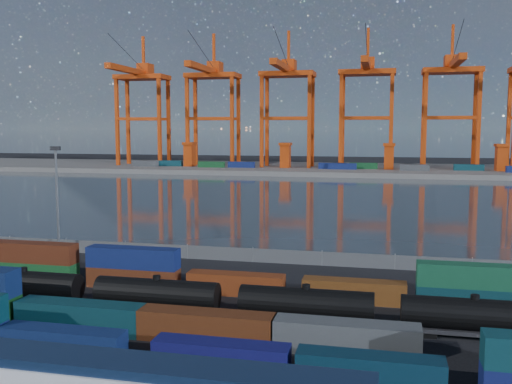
# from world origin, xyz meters

# --- Properties ---
(ground) EXTENTS (700.00, 700.00, 0.00)m
(ground) POSITION_xyz_m (0.00, 0.00, 0.00)
(ground) COLOR black
(ground) RESTS_ON ground
(harbor_water) EXTENTS (700.00, 700.00, 0.00)m
(harbor_water) POSITION_xyz_m (0.00, 105.00, 0.01)
(harbor_water) COLOR #2A353D
(harbor_water) RESTS_ON ground
(far_quay) EXTENTS (700.00, 70.00, 2.00)m
(far_quay) POSITION_xyz_m (0.00, 210.00, 1.00)
(far_quay) COLOR #514F4C
(far_quay) RESTS_ON ground
(distant_mountains) EXTENTS (2470.00, 1100.00, 520.00)m
(distant_mountains) POSITION_xyz_m (63.02, 1600.00, 220.29)
(distant_mountains) COLOR #1E2630
(distant_mountains) RESTS_ON ground
(container_row_south) EXTENTS (125.40, 2.24, 4.77)m
(container_row_south) POSITION_xyz_m (-8.75, -9.02, 1.99)
(container_row_south) COLOR #404245
(container_row_south) RESTS_ON ground
(container_row_mid) EXTENTS (141.66, 2.57, 5.47)m
(container_row_mid) POSITION_xyz_m (-4.39, -3.07, 1.86)
(container_row_mid) COLOR #434749
(container_row_mid) RESTS_ON ground
(container_row_north) EXTENTS (140.74, 2.32, 4.94)m
(container_row_north) POSITION_xyz_m (-1.77, 11.78, 1.90)
(container_row_north) COLOR #111555
(container_row_north) RESTS_ON ground
(tanker_string) EXTENTS (122.06, 2.91, 4.17)m
(tanker_string) POSITION_xyz_m (-12.11, 2.81, 2.09)
(tanker_string) COLOR black
(tanker_string) RESTS_ON ground
(waterfront_fence) EXTENTS (160.12, 0.12, 2.20)m
(waterfront_fence) POSITION_xyz_m (-0.00, 28.00, 1.00)
(waterfront_fence) COLOR #595B5E
(waterfront_fence) RESTS_ON ground
(yard_light_mast) EXTENTS (1.60, 0.40, 16.60)m
(yard_light_mast) POSITION_xyz_m (-30.00, 26.00, 9.30)
(yard_light_mast) COLOR slate
(yard_light_mast) RESTS_ON ground
(gantry_cranes) EXTENTS (199.17, 46.41, 62.84)m
(gantry_cranes) POSITION_xyz_m (-7.50, 203.33, 38.52)
(gantry_cranes) COLOR #BF3A0D
(gantry_cranes) RESTS_ON ground
(quay_containers) EXTENTS (172.58, 10.99, 2.60)m
(quay_containers) POSITION_xyz_m (-11.00, 195.46, 3.30)
(quay_containers) COLOR navy
(quay_containers) RESTS_ON far_quay
(straddle_carriers) EXTENTS (140.00, 7.00, 11.10)m
(straddle_carriers) POSITION_xyz_m (-2.50, 200.00, 7.82)
(straddle_carriers) COLOR #BF3A0D
(straddle_carriers) RESTS_ON far_quay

